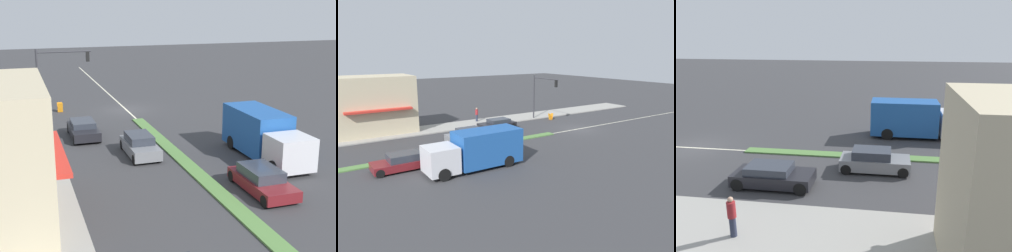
% 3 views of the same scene
% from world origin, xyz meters
% --- Properties ---
extents(ground_plane, '(160.00, 160.00, 0.00)m').
position_xyz_m(ground_plane, '(0.00, 18.00, 0.00)').
color(ground_plane, '#38383A').
extents(sidewalk_right, '(4.00, 73.00, 0.12)m').
position_xyz_m(sidewalk_right, '(9.00, 18.50, 0.06)').
color(sidewalk_right, '#9E9B93').
rests_on(sidewalk_right, ground).
extents(lane_marking_center, '(0.16, 60.00, 0.01)m').
position_xyz_m(lane_marking_center, '(0.00, 0.00, 0.00)').
color(lane_marking_center, beige).
rests_on(lane_marking_center, ground).
extents(pedestrian, '(0.34, 0.34, 1.72)m').
position_xyz_m(pedestrian, '(9.75, 7.86, 1.02)').
color(pedestrian, '#282D42').
rests_on(pedestrian, sidewalk_right).
extents(delivery_truck, '(2.44, 7.50, 2.87)m').
position_xyz_m(delivery_truck, '(-5.00, 15.79, 1.47)').
color(delivery_truck, silver).
rests_on(delivery_truck, ground).
extents(sedan_dark, '(1.88, 4.25, 1.21)m').
position_xyz_m(sedan_dark, '(5.00, 7.76, 0.60)').
color(sedan_dark, black).
rests_on(sedan_dark, ground).
extents(sedan_maroon, '(1.90, 4.34, 1.26)m').
position_xyz_m(sedan_maroon, '(-2.20, 20.64, 0.60)').
color(sedan_maroon, maroon).
rests_on(sedan_maroon, ground).
extents(suv_grey, '(1.76, 4.08, 1.35)m').
position_xyz_m(suv_grey, '(2.20, 12.99, 0.64)').
color(suv_grey, slate).
rests_on(suv_grey, ground).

